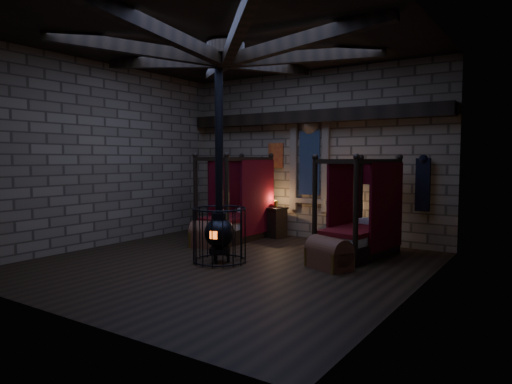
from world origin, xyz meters
The scene contains 8 objects.
room centered at (0.00, 0.09, 3.74)m, with size 7.02×7.02×4.29m.
bed_left centered at (-1.42, 2.29, 0.51)m, with size 1.05×1.98×2.06m.
bed_right centered at (1.85, 2.14, 0.50)m, with size 1.28×2.04×2.01m.
trunk_left centered at (-1.33, 1.10, 0.27)m, with size 0.95×0.75×0.61m.
trunk_right centered at (1.79, 0.74, 0.26)m, with size 0.94×0.79×0.59m.
nightstand_left centered at (-0.75, 3.05, 0.40)m, with size 0.57×0.56×0.94m.
nightstand_right centered at (1.04, 3.07, 0.36)m, with size 0.50×0.48×0.76m.
stove centered at (-0.18, 0.02, 0.64)m, with size 1.04×1.04×4.05m.
Camera 1 is at (5.25, -6.86, 2.01)m, focal length 32.00 mm.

